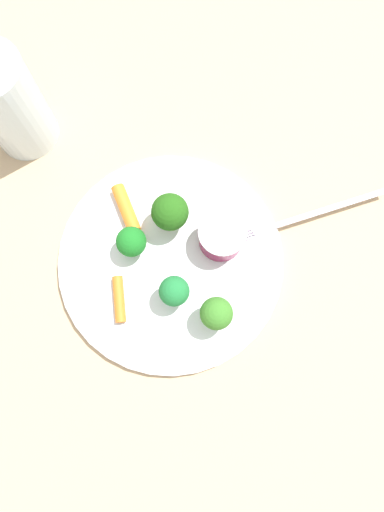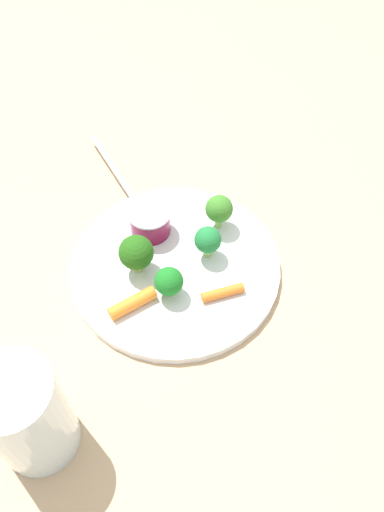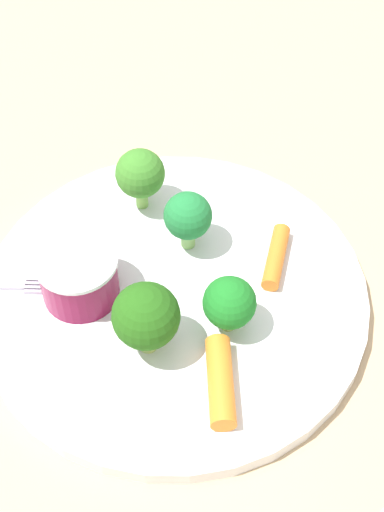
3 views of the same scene
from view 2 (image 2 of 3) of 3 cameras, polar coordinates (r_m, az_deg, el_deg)
name	(u,v)px [view 2 (image 2 of 3)]	position (r m, az deg, el deg)	size (l,w,h in m)	color
ground_plane	(176,269)	(0.65, -1.84, -1.45)	(2.40, 2.40, 0.00)	tan
plate	(175,266)	(0.64, -1.86, -1.14)	(0.26, 0.26, 0.01)	white
sauce_cup	(150,222)	(0.66, -4.72, 3.85)	(0.05, 0.05, 0.04)	maroon
broccoli_floret_0	(208,240)	(0.62, 1.78, 1.76)	(0.03, 0.03, 0.05)	#8BC269
broccoli_floret_1	(169,282)	(0.59, -2.60, -2.89)	(0.03, 0.03, 0.04)	#97B35C
broccoli_floret_2	(219,209)	(0.65, 3.05, 5.25)	(0.04, 0.04, 0.05)	#84C057
broccoli_floret_3	(136,253)	(0.61, -6.26, 0.36)	(0.04, 0.04, 0.06)	#95AE59
carrot_stick_0	(132,303)	(0.60, -6.68, -5.25)	(0.02, 0.02, 0.06)	orange
carrot_stick_1	(223,293)	(0.61, 3.45, -4.10)	(0.01, 0.01, 0.05)	orange
fork	(120,179)	(0.74, -8.05, 8.56)	(0.14, 0.16, 0.00)	#B6B0C2
drinking_glass	(26,416)	(0.52, -18.02, -16.64)	(0.08, 0.08, 0.13)	silver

